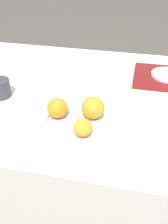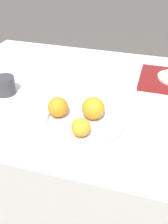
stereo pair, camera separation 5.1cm
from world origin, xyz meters
TOP-DOWN VIEW (x-y plane):
  - ground_plane at (0.00, 0.00)m, footprint 12.00×12.00m
  - table at (0.00, 0.00)m, footprint 1.53×0.92m
  - fruit_platter at (-0.07, -0.21)m, footprint 0.28×0.28m
  - orange_0 at (-0.05, -0.30)m, footprint 0.06×0.06m
  - orange_1 at (-0.04, -0.20)m, footprint 0.08×0.08m
  - orange_2 at (-0.16, -0.22)m, footprint 0.07×0.07m
  - cup_1 at (-0.43, -0.11)m, footprint 0.08×0.08m

SIDE VIEW (x-z plane):
  - ground_plane at x=0.00m, z-range 0.00..0.00m
  - table at x=0.00m, z-range 0.00..0.77m
  - fruit_platter at x=-0.07m, z-range 0.77..0.80m
  - cup_1 at x=-0.43m, z-range 0.77..0.84m
  - orange_0 at x=-0.05m, z-range 0.79..0.85m
  - orange_2 at x=-0.16m, z-range 0.79..0.86m
  - orange_1 at x=-0.04m, z-range 0.79..0.87m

